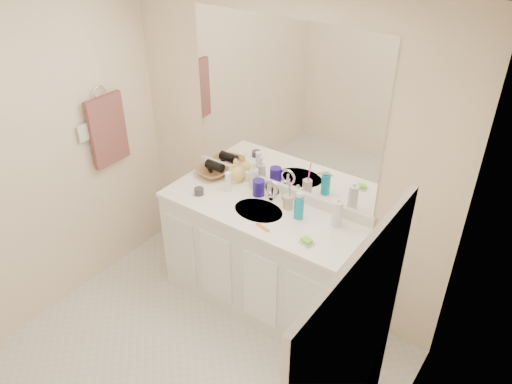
{
  "coord_description": "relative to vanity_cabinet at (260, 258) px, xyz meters",
  "views": [
    {
      "loc": [
        1.69,
        -1.39,
        2.89
      ],
      "look_at": [
        0.0,
        0.97,
        1.05
      ],
      "focal_mm": 35.0,
      "sensor_mm": 36.0,
      "label": 1
    }
  ],
  "objects": [
    {
      "name": "hand_towel",
      "position": [
        -1.25,
        -0.25,
        0.82
      ],
      "size": [
        0.04,
        0.32,
        0.55
      ],
      "primitive_type": "cube",
      "color": "#55302D",
      "rests_on": "towel_ring"
    },
    {
      "name": "mirror",
      "position": [
        0.0,
        0.27,
        1.14
      ],
      "size": [
        1.48,
        0.01,
        1.2
      ],
      "primitive_type": "cube",
      "color": "white",
      "rests_on": "wall_back"
    },
    {
      "name": "wall_right",
      "position": [
        1.3,
        -1.02,
        0.77
      ],
      "size": [
        0.02,
        2.6,
        2.4
      ],
      "primitive_type": "cube",
      "color": "#F5E1C0",
      "rests_on": "floor"
    },
    {
      "name": "green_soap",
      "position": [
        0.47,
        -0.15,
        0.48
      ],
      "size": [
        0.08,
        0.06,
        0.02
      ],
      "primitive_type": "cube",
      "rotation": [
        0.0,
        0.0,
        -0.25
      ],
      "color": "#73DA35",
      "rests_on": "soap_dish"
    },
    {
      "name": "mouthwash_bottle",
      "position": [
        0.28,
        0.07,
        0.54
      ],
      "size": [
        0.08,
        0.08,
        0.16
      ],
      "primitive_type": "cylinder",
      "rotation": [
        0.0,
        0.0,
        -0.11
      ],
      "color": "#0E90AE",
      "rests_on": "countertop"
    },
    {
      "name": "tan_cup",
      "position": [
        0.15,
        0.13,
        0.5
      ],
      "size": [
        0.1,
        0.1,
        0.1
      ],
      "primitive_type": "cylinder",
      "rotation": [
        0.0,
        0.0,
        -0.42
      ],
      "color": "#C7AB8C",
      "rests_on": "countertop"
    },
    {
      "name": "wall_back",
      "position": [
        0.0,
        0.28,
        0.77
      ],
      "size": [
        2.6,
        0.02,
        2.4
      ],
      "primitive_type": "cube",
      "color": "#F5E1C0",
      "rests_on": "floor"
    },
    {
      "name": "soap_bottle_cream",
      "position": [
        -0.38,
        0.2,
        0.53
      ],
      "size": [
        0.09,
        0.09,
        0.15
      ],
      "primitive_type": "imported",
      "rotation": [
        0.0,
        0.0,
        -0.31
      ],
      "color": "#FFFACF",
      "rests_on": "countertop"
    },
    {
      "name": "clear_pump_bottle",
      "position": [
        0.53,
        0.14,
        0.55
      ],
      "size": [
        0.08,
        0.08,
        0.19
      ],
      "primitive_type": "cylinder",
      "rotation": [
        0.0,
        0.0,
        -0.09
      ],
      "color": "white",
      "rests_on": "countertop"
    },
    {
      "name": "hair_dryer",
      "position": [
        -0.56,
        0.18,
        0.54
      ],
      "size": [
        0.15,
        0.07,
        0.07
      ],
      "primitive_type": "cylinder",
      "rotation": [
        0.0,
        1.57,
        0.0
      ],
      "color": "black",
      "rests_on": "wicker_basket"
    },
    {
      "name": "dark_jar",
      "position": [
        -0.48,
        -0.1,
        0.48
      ],
      "size": [
        0.09,
        0.09,
        0.05
      ],
      "primitive_type": "cylinder",
      "rotation": [
        0.0,
        0.0,
        -0.4
      ],
      "color": "#37383E",
      "rests_on": "countertop"
    },
    {
      "name": "towel_ring",
      "position": [
        -1.27,
        -0.25,
        1.12
      ],
      "size": [
        0.01,
        0.11,
        0.11
      ],
      "primitive_type": "torus",
      "rotation": [
        0.0,
        1.57,
        0.0
      ],
      "color": "silver",
      "rests_on": "wall_left"
    },
    {
      "name": "orange_comb",
      "position": [
        0.14,
        -0.17,
        0.46
      ],
      "size": [
        0.13,
        0.05,
        0.01
      ],
      "primitive_type": "cube",
      "rotation": [
        0.0,
        0.0,
        -0.24
      ],
      "color": "orange",
      "rests_on": "countertop"
    },
    {
      "name": "backsplash",
      "position": [
        0.0,
        0.26,
        0.5
      ],
      "size": [
        1.52,
        0.03,
        0.08
      ],
      "primitive_type": "cube",
      "color": "white",
      "rests_on": "countertop"
    },
    {
      "name": "switch_plate",
      "position": [
        -1.27,
        -0.45,
        0.88
      ],
      "size": [
        0.01,
        0.08,
        0.13
      ],
      "primitive_type": "cube",
      "color": "silver",
      "rests_on": "wall_left"
    },
    {
      "name": "countertop",
      "position": [
        0.0,
        0.0,
        0.44
      ],
      "size": [
        1.52,
        0.57,
        0.03
      ],
      "primitive_type": "cube",
      "color": "white",
      "rests_on": "vanity_cabinet"
    },
    {
      "name": "blue_mug",
      "position": [
        -0.12,
        0.15,
        0.52
      ],
      "size": [
        0.1,
        0.1,
        0.12
      ],
      "primitive_type": "cylinder",
      "rotation": [
        0.0,
        0.0,
        -0.12
      ],
      "color": "navy",
      "rests_on": "countertop"
    },
    {
      "name": "wicker_basket",
      "position": [
        -0.58,
        0.18,
        0.49
      ],
      "size": [
        0.31,
        0.31,
        0.06
      ],
      "primitive_type": "imported",
      "rotation": [
        0.0,
        0.0,
        -0.24
      ],
      "color": "brown",
      "rests_on": "countertop"
    },
    {
      "name": "soap_bottle_yellow",
      "position": [
        -0.38,
        0.22,
        0.55
      ],
      "size": [
        0.16,
        0.16,
        0.18
      ],
      "primitive_type": "imported",
      "rotation": [
        0.0,
        0.0,
        0.11
      ],
      "color": "#EDC15C",
      "rests_on": "countertop"
    },
    {
      "name": "sink_basin",
      "position": [
        0.0,
        -0.02,
        0.44
      ],
      "size": [
        0.37,
        0.37,
        0.02
      ],
      "primitive_type": "cylinder",
      "color": "beige",
      "rests_on": "countertop"
    },
    {
      "name": "vanity_cabinet",
      "position": [
        0.0,
        0.0,
        0.0
      ],
      "size": [
        1.5,
        0.55,
        0.85
      ],
      "primitive_type": "cube",
      "color": "white",
      "rests_on": "floor"
    },
    {
      "name": "faucet",
      "position": [
        0.0,
        0.16,
        0.51
      ],
      "size": [
        0.02,
        0.02,
        0.11
      ],
      "primitive_type": "cylinder",
      "color": "silver",
      "rests_on": "countertop"
    },
    {
      "name": "soap_dish",
      "position": [
        0.47,
        -0.15,
        0.46
      ],
      "size": [
        0.1,
        0.09,
        0.01
      ],
      "primitive_type": "cube",
      "rotation": [
        0.0,
        0.0,
        -0.25
      ],
      "color": "silver",
      "rests_on": "countertop"
    },
    {
      "name": "soap_bottle_white",
      "position": [
        -0.21,
        0.22,
        0.56
      ],
      "size": [
        0.09,
        0.09,
        0.21
      ],
      "primitive_type": "imported",
      "rotation": [
        0.0,
        0.0,
        0.05
      ],
      "color": "silver",
      "rests_on": "countertop"
    },
    {
      "name": "extra_white_bottle",
      "position": [
        -0.34,
        0.07,
        0.53
      ],
      "size": [
        0.05,
        0.05,
        0.15
      ],
      "primitive_type": "cylinder",
      "rotation": [
        0.0,
        0.0,
        -0.07
      ],
      "color": "white",
      "rests_on": "countertop"
    },
    {
      "name": "wall_left",
      "position": [
        -1.3,
        -1.02,
        0.77
      ],
      "size": [
        0.02,
        2.6,
        2.4
      ],
      "primitive_type": "cube",
      "color": "#F5E1C0",
      "rests_on": "floor"
    },
    {
      "name": "toothbrush",
      "position": [
        0.16,
        0.13,
        0.6
      ],
      "size": [
        0.02,
        0.04,
        0.2
      ],
      "primitive_type": "cylinder",
      "rotation": [
        0.14,
        0.0,
        0.18
      ],
      "color": "#F640B3",
      "rests_on": "tan_cup"
    },
    {
      "name": "ceiling",
      "position": [
        0.0,
        -1.02,
        1.97
      ],
      "size": [
        2.6,
        2.6,
        0.02
      ],
      "primitive_type": "cube",
      "color": "white",
      "rests_on": "wall_back"
    }
  ]
}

